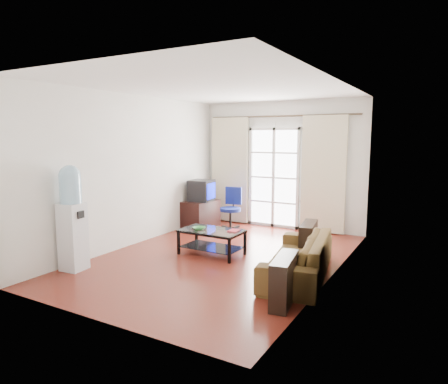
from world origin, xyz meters
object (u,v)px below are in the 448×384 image
at_px(crt_tv, 201,190).
at_px(task_chair, 231,218).
at_px(sofa, 298,256).
at_px(coffee_table, 212,239).
at_px(tv_stand, 201,214).
at_px(water_cooler, 72,216).

distance_m(crt_tv, task_chair, 0.90).
relative_size(sofa, coffee_table, 1.96).
height_order(tv_stand, crt_tv, crt_tv).
distance_m(sofa, task_chair, 2.95).
relative_size(coffee_table, task_chair, 1.16).
xyz_separation_m(coffee_table, water_cooler, (-1.37, -1.66, 0.54)).
bearing_deg(sofa, crt_tv, -133.48).
xyz_separation_m(tv_stand, crt_tv, (0.00, -0.00, 0.51)).
height_order(crt_tv, water_cooler, water_cooler).
bearing_deg(coffee_table, tv_stand, 127.95).
distance_m(sofa, water_cooler, 3.32).
height_order(sofa, task_chair, task_chair).
relative_size(sofa, task_chair, 2.28).
height_order(tv_stand, water_cooler, water_cooler).
bearing_deg(sofa, coffee_table, -109.56).
bearing_deg(coffee_table, crt_tv, 127.93).
height_order(sofa, crt_tv, crt_tv).
bearing_deg(water_cooler, tv_stand, 82.42).
bearing_deg(crt_tv, water_cooler, -98.29).
bearing_deg(task_chair, crt_tv, 175.57).
bearing_deg(sofa, task_chair, -142.23).
height_order(sofa, coffee_table, sofa).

